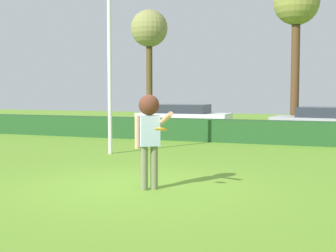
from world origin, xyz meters
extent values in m
plane|color=olive|center=(0.00, 0.00, 0.00)|extent=(60.00, 60.00, 0.00)
cylinder|color=#6D7552|center=(0.43, -0.06, 0.42)|extent=(0.14, 0.14, 0.84)
cylinder|color=#6D7552|center=(0.28, -0.19, 0.42)|extent=(0.14, 0.14, 0.84)
cube|color=silver|center=(0.35, -0.13, 1.13)|extent=(0.43, 0.41, 0.58)
cylinder|color=tan|center=(0.71, -0.19, 1.37)|extent=(0.47, 0.52, 0.30)
cylinder|color=tan|center=(0.18, -0.28, 1.11)|extent=(0.09, 0.09, 0.62)
sphere|color=tan|center=(0.35, -0.13, 1.59)|extent=(0.22, 0.22, 0.22)
sphere|color=#51291B|center=(0.35, -0.13, 1.62)|extent=(0.39, 0.39, 0.39)
cylinder|color=orange|center=(0.74, -0.48, 1.20)|extent=(0.23, 0.22, 0.08)
cylinder|color=silver|center=(-2.80, 4.24, 2.58)|extent=(0.12, 0.12, 5.15)
cube|color=#224E23|center=(0.00, 8.79, 0.40)|extent=(23.66, 0.90, 0.81)
cube|color=white|center=(-3.29, 12.34, 0.57)|extent=(4.24, 1.81, 0.55)
cube|color=#2D333D|center=(-3.29, 12.34, 1.05)|extent=(2.24, 1.62, 0.40)
cylinder|color=black|center=(-1.84, 13.23, 0.30)|extent=(0.60, 0.12, 0.60)
cylinder|color=black|center=(-1.79, 11.53, 0.30)|extent=(0.60, 0.12, 0.60)
cylinder|color=black|center=(-4.78, 13.15, 0.30)|extent=(0.60, 0.12, 0.60)
cylinder|color=black|center=(-4.73, 11.45, 0.30)|extent=(0.60, 0.12, 0.60)
cube|color=#B7B7BC|center=(3.06, 11.07, 0.57)|extent=(4.35, 2.12, 0.55)
cube|color=#2D333D|center=(3.06, 11.07, 1.05)|extent=(2.35, 1.78, 0.40)
cylinder|color=black|center=(1.68, 12.06, 0.30)|extent=(0.61, 0.16, 0.60)
cylinder|color=black|center=(1.51, 10.37, 0.30)|extent=(0.61, 0.16, 0.60)
cylinder|color=#54371F|center=(1.57, 13.14, 2.35)|extent=(0.37, 0.37, 4.71)
sphere|color=olive|center=(1.57, 13.14, 5.70)|extent=(1.98, 1.98, 1.98)
cylinder|color=brown|center=(-5.46, 13.38, 2.01)|extent=(0.31, 0.31, 4.02)
sphere|color=olive|center=(-5.46, 13.38, 4.92)|extent=(1.81, 1.81, 1.81)
camera|label=1|loc=(3.95, -8.47, 1.90)|focal=51.35mm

